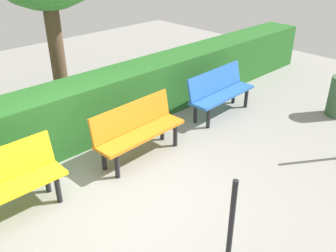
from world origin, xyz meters
name	(u,v)px	position (x,y,z in m)	size (l,w,h in m)	color
ground_plane	(123,201)	(0.00, 0.00, 0.00)	(16.00, 16.00, 0.00)	gray
bench_blue	(220,90)	(-2.97, -0.81, 0.48)	(1.54, 0.53, 0.86)	blue
bench_orange	(138,128)	(-0.88, -0.71, 0.48)	(1.54, 0.52, 0.86)	orange
bench_yellow	(1,183)	(1.19, -0.78, 0.48)	(1.48, 0.46, 0.86)	yellow
hedge_row	(102,105)	(-0.96, -1.77, 0.50)	(11.56, 0.77, 1.00)	#266023
railing_post_mid	(232,220)	(-0.27, 1.53, 0.50)	(0.06, 0.06, 1.00)	black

